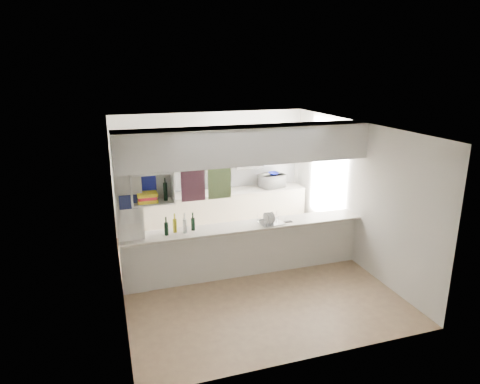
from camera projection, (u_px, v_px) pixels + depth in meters
name	position (u px, v px, depth m)	size (l,w,h in m)	color
floor	(246.00, 274.00, 7.54)	(4.80, 4.80, 0.00)	#8E6C52
ceiling	(247.00, 126.00, 6.81)	(4.80, 4.80, 0.00)	white
wall_back	(211.00, 172.00, 9.36)	(4.20, 4.20, 0.00)	silver
wall_left	(117.00, 217.00, 6.55)	(4.80, 4.80, 0.00)	silver
wall_right	(355.00, 193.00, 7.79)	(4.80, 4.80, 0.00)	silver
servery_partition	(236.00, 184.00, 7.02)	(4.20, 0.50, 2.60)	silver
cubby_shelf	(151.00, 189.00, 6.54)	(0.65, 0.35, 0.50)	white
kitchen_run	(222.00, 195.00, 9.30)	(3.60, 0.63, 2.24)	beige
microwave	(272.00, 181.00, 9.54)	(0.53, 0.36, 0.29)	white
bowl	(273.00, 174.00, 9.46)	(0.22, 0.22, 0.05)	navy
dish_rack	(271.00, 219.00, 7.34)	(0.44, 0.35, 0.22)	silver
cup	(262.00, 222.00, 7.27)	(0.11, 0.11, 0.09)	white
wine_bottles	(180.00, 226.00, 6.92)	(0.52, 0.15, 0.34)	black
plastic_tubs	(269.00, 221.00, 7.39)	(0.49, 0.18, 0.07)	silver
utensil_jar	(185.00, 191.00, 9.03)	(0.09, 0.09, 0.13)	black
knife_block	(220.00, 186.00, 9.28)	(0.10, 0.08, 0.20)	#54301D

